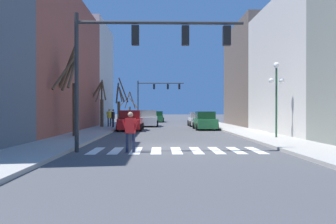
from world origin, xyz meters
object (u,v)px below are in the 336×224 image
object	(u,v)px
car_at_intersection	(131,121)
pedestrian_crossing_street	(130,128)
street_lamp_right_corner	(276,84)
street_tree_left_mid	(101,104)
traffic_signal_far	(155,91)
street_tree_left_near	(119,104)
street_tree_right_far	(73,96)
car_driving_away_lane	(149,119)
pedestrian_on_left_sidewalk	(113,116)
pedestrian_near_right_corner	(109,116)
car_parked_right_near	(205,121)
traffic_signal_near	(140,49)
car_parked_right_far	(197,120)
street_tree_right_mid	(130,107)
car_parked_right_mid	(157,117)

from	to	relation	value
car_at_intersection	pedestrian_crossing_street	xyz separation A→B (m)	(1.36, -15.03, 0.20)
street_lamp_right_corner	street_tree_left_mid	xyz separation A→B (m)	(-13.07, 12.94, -1.00)
traffic_signal_far	street_tree_left_near	bearing A→B (deg)	-108.17
street_lamp_right_corner	street_tree_right_far	bearing A→B (deg)	173.81
car_at_intersection	street_tree_left_near	bearing A→B (deg)	12.16
pedestrian_crossing_street	car_driving_away_lane	bearing A→B (deg)	103.99
pedestrian_on_left_sidewalk	car_at_intersection	bearing A→B (deg)	-137.70
pedestrian_on_left_sidewalk	street_tree_left_near	size ratio (longest dim) A/B	0.31
traffic_signal_far	street_lamp_right_corner	bearing A→B (deg)	-76.32
pedestrian_on_left_sidewalk	pedestrian_near_right_corner	world-z (taller)	pedestrian_near_right_corner
traffic_signal_far	street_tree_left_near	xyz separation A→B (m)	(-4.14, -12.61, -2.31)
car_parked_right_near	pedestrian_crossing_street	world-z (taller)	pedestrian_crossing_street
traffic_signal_near	street_lamp_right_corner	size ratio (longest dim) A/B	1.59
traffic_signal_near	car_at_intersection	distance (m)	15.44
car_parked_right_far	street_tree_left_mid	size ratio (longest dim) A/B	0.90
car_driving_away_lane	car_parked_right_far	world-z (taller)	car_driving_away_lane
street_lamp_right_corner	car_parked_right_near	distance (m)	11.20
street_tree_right_far	car_driving_away_lane	bearing A→B (deg)	73.85
street_tree_right_mid	car_parked_right_far	bearing A→B (deg)	-58.00
street_lamp_right_corner	car_parked_right_mid	xyz separation A→B (m)	(-7.62, 29.83, -2.62)
car_at_intersection	car_parked_right_near	world-z (taller)	car_at_intersection
street_tree_right_mid	street_tree_left_near	bearing A→B (deg)	-91.16
car_parked_right_mid	car_driving_away_lane	size ratio (longest dim) A/B	0.98
street_tree_right_far	street_tree_right_mid	distance (m)	29.78
pedestrian_near_right_corner	car_parked_right_far	bearing A→B (deg)	-29.27
street_lamp_right_corner	street_tree_right_far	distance (m)	12.84
street_lamp_right_corner	street_tree_left_near	bearing A→B (deg)	120.97
car_driving_away_lane	street_tree_left_mid	size ratio (longest dim) A/B	1.00
pedestrian_crossing_street	street_tree_right_mid	world-z (taller)	street_tree_right_mid
car_parked_right_mid	street_tree_right_mid	xyz separation A→B (m)	(-4.28, 1.32, 1.46)
car_driving_away_lane	street_tree_left_mid	distance (m)	6.11
car_at_intersection	pedestrian_near_right_corner	world-z (taller)	pedestrian_near_right_corner
pedestrian_on_left_sidewalk	street_tree_left_mid	xyz separation A→B (m)	(-1.36, 0.90, 1.20)
car_parked_right_near	street_tree_right_mid	bearing A→B (deg)	23.41
car_at_intersection	street_tree_left_near	distance (m)	11.37
pedestrian_crossing_street	car_at_intersection	bearing A→B (deg)	109.23
car_parked_right_near	street_tree_right_far	distance (m)	13.51
pedestrian_on_left_sidewalk	pedestrian_near_right_corner	distance (m)	1.73
street_lamp_right_corner	street_tree_left_mid	size ratio (longest dim) A/B	0.98
car_at_intersection	car_parked_right_mid	world-z (taller)	car_at_intersection
pedestrian_crossing_street	street_tree_left_near	world-z (taller)	street_tree_left_near
street_tree_right_far	street_tree_left_mid	size ratio (longest dim) A/B	1.24
pedestrian_on_left_sidewalk	pedestrian_crossing_street	distance (m)	18.17
car_parked_right_mid	pedestrian_on_left_sidewalk	world-z (taller)	pedestrian_on_left_sidewalk
street_tree_right_far	pedestrian_crossing_street	bearing A→B (deg)	-58.81
street_lamp_right_corner	street_tree_left_mid	bearing A→B (deg)	135.26
pedestrian_on_left_sidewalk	traffic_signal_near	bearing A→B (deg)	-160.39
car_driving_away_lane	pedestrian_on_left_sidewalk	size ratio (longest dim) A/B	2.67
car_parked_right_far	street_tree_left_near	size ratio (longest dim) A/B	0.75
street_lamp_right_corner	car_parked_right_near	size ratio (longest dim) A/B	1.04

